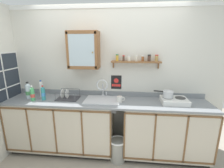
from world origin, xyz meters
TOP-DOWN VIEW (x-y plane):
  - floor at (0.00, 0.00)m, footprint 6.32×6.32m
  - back_wall at (0.00, 0.71)m, footprint 3.92×0.07m
  - lower_cabinet_run at (-0.77, 0.40)m, footprint 1.77×0.59m
  - lower_cabinet_run_right at (0.98, 0.40)m, footprint 1.35×0.59m
  - countertop at (0.00, 0.40)m, footprint 3.28×0.61m
  - backsplash at (0.00, 0.68)m, footprint 3.28×0.02m
  - sink at (-0.07, 0.44)m, footprint 0.57×0.47m
  - hot_plate_stove at (1.07, 0.41)m, footprint 0.39×0.33m
  - saucepan at (0.97, 0.43)m, footprint 0.30×0.16m
  - bottle_opaque_white_0 at (-1.14, 0.49)m, footprint 0.06×0.06m
  - bottle_water_clear_1 at (-1.32, 0.39)m, footprint 0.09×0.09m
  - bottle_detergent_teal_2 at (-1.03, 0.34)m, footprint 0.06×0.06m
  - bottle_soda_green_3 at (-1.19, 0.29)m, footprint 0.07×0.07m
  - dish_rack at (-0.66, 0.43)m, footprint 0.35×0.27m
  - mug at (0.23, 0.36)m, footprint 0.12×0.08m
  - wall_cabinet at (-0.38, 0.56)m, footprint 0.50×0.28m
  - spice_shelf at (0.48, 0.62)m, footprint 0.81×0.14m
  - warning_sign at (0.14, 0.69)m, footprint 0.18×0.01m
  - window at (-1.66, 0.31)m, footprint 0.03×0.75m
  - trash_bin at (0.21, 0.21)m, footprint 0.28×0.28m

SIDE VIEW (x-z plane):
  - floor at x=0.00m, z-range 0.00..0.00m
  - trash_bin at x=0.21m, z-range 0.01..0.38m
  - lower_cabinet_run at x=-0.77m, z-range 0.00..0.93m
  - lower_cabinet_run_right at x=0.98m, z-range 0.00..0.93m
  - sink at x=-0.07m, z-range 0.70..1.15m
  - countertop at x=0.00m, z-range 0.92..0.95m
  - dish_rack at x=-0.66m, z-range 0.90..1.07m
  - backsplash at x=0.00m, z-range 0.95..1.03m
  - hot_plate_stove at x=1.07m, z-range 0.95..1.03m
  - mug at x=0.23m, z-range 0.95..1.05m
  - bottle_soda_green_3 at x=-1.19m, z-range 0.94..1.18m
  - bottle_detergent_teal_2 at x=-1.03m, z-range 0.94..1.18m
  - bottle_water_clear_1 at x=-1.32m, z-range 0.93..1.22m
  - bottle_opaque_white_0 at x=-1.14m, z-range 0.94..1.24m
  - saucepan at x=0.97m, z-range 1.04..1.14m
  - warning_sign at x=0.14m, z-range 1.07..1.31m
  - back_wall at x=0.00m, z-range 0.01..2.48m
  - window at x=-1.66m, z-range 0.86..1.72m
  - spice_shelf at x=0.48m, z-range 1.47..1.70m
  - wall_cabinet at x=-0.38m, z-range 1.45..2.05m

